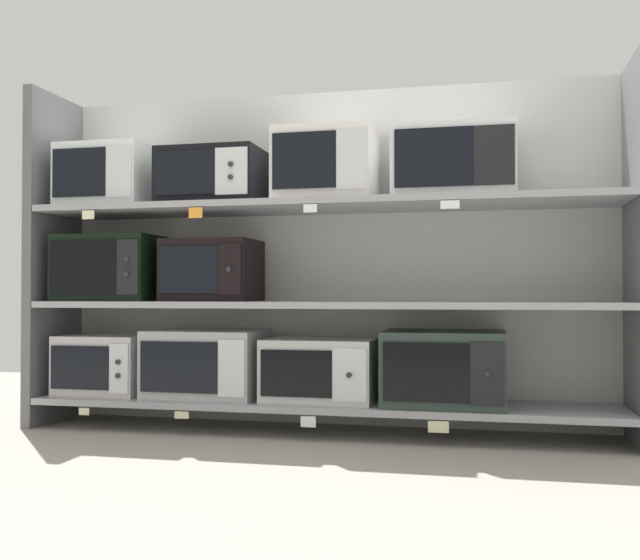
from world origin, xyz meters
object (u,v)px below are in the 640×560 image
microwave_0 (107,364)px  microwave_5 (212,271)px  microwave_2 (321,370)px  microwave_3 (444,368)px  microwave_4 (113,269)px  microwave_6 (109,178)px  microwave_8 (326,167)px  microwave_7 (213,178)px  microwave_1 (206,364)px  microwave_9 (454,164)px

microwave_0 → microwave_5: size_ratio=1.00×
microwave_0 → microwave_2: 1.09m
microwave_0 → microwave_3: (1.65, -0.00, 0.02)m
microwave_2 → microwave_4: microwave_4 is taller
microwave_6 → microwave_8: size_ratio=0.97×
microwave_2 → microwave_4: (-1.06, -0.00, 0.48)m
microwave_3 → microwave_8: 1.07m
microwave_3 → microwave_4: (-1.62, -0.00, 0.46)m
microwave_5 → microwave_7: 0.45m
microwave_2 → microwave_6: bearing=-180.0°
microwave_2 → microwave_8: bearing=-0.2°
microwave_0 → microwave_6: size_ratio=0.97×
microwave_6 → microwave_7: microwave_6 is taller
microwave_1 → microwave_8: size_ratio=1.18×
microwave_2 → microwave_9: bearing=-0.0°
microwave_0 → microwave_9: (1.70, -0.00, 0.93)m
microwave_0 → microwave_7: microwave_7 is taller
microwave_3 → microwave_5: 1.19m
microwave_9 → microwave_3: bearing=179.9°
microwave_1 → microwave_5: 0.45m
microwave_9 → microwave_8: bearing=180.0°
microwave_3 → microwave_9: size_ratio=1.00×
microwave_5 → microwave_6: microwave_6 is taller
microwave_2 → microwave_9: (0.61, -0.00, 0.93)m
microwave_8 → microwave_6: bearing=-180.0°
microwave_0 → microwave_3: 1.65m
microwave_1 → microwave_4: 0.68m
microwave_2 → microwave_4: 1.16m
microwave_9 → microwave_0: bearing=180.0°
microwave_3 → microwave_7: size_ratio=1.12×
microwave_1 → microwave_9: microwave_9 is taller
microwave_0 → microwave_8: size_ratio=0.94×
microwave_8 → microwave_0: bearing=180.0°
microwave_1 → microwave_9: size_ratio=1.00×
microwave_3 → microwave_8: size_ratio=1.19×
microwave_5 → microwave_8: (0.56, -0.00, 0.48)m
microwave_9 → microwave_6: bearing=180.0°
microwave_4 → microwave_9: size_ratio=0.91×
microwave_0 → microwave_7: bearing=-0.0°
microwave_8 → microwave_9: microwave_8 is taller
microwave_6 → microwave_9: microwave_9 is taller
microwave_4 → microwave_5: 0.52m
microwave_1 → microwave_2: (0.56, 0.00, -0.02)m
microwave_0 → microwave_9: bearing=-0.0°
microwave_3 → microwave_6: (-1.65, 0.00, 0.91)m
microwave_7 → microwave_1: bearing=179.7°
microwave_4 → microwave_6: size_ratio=1.11×
microwave_1 → microwave_3: 1.13m
microwave_0 → microwave_3: bearing=-0.0°
microwave_7 → microwave_9: bearing=-0.0°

